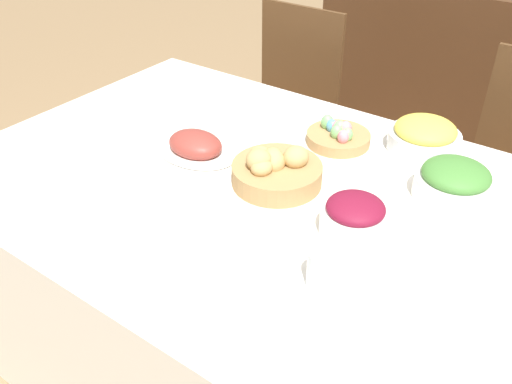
{
  "coord_description": "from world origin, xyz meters",
  "views": [
    {
      "loc": [
        0.67,
        -1.04,
        1.59
      ],
      "look_at": [
        -0.01,
        -0.09,
        0.79
      ],
      "focal_mm": 38.0,
      "sensor_mm": 36.0,
      "label": 1
    }
  ],
  "objects_px": {
    "bread_basket": "(276,170)",
    "drinking_cup": "(324,269)",
    "beet_salad_bowl": "(355,217)",
    "egg_basket": "(338,136)",
    "butter_dish": "(165,198)",
    "sideboard": "(441,70)",
    "ham_platter": "(196,146)",
    "spoon": "(258,320)",
    "knife": "(246,313)",
    "chair_far_left": "(284,107)",
    "green_salad_bowl": "(454,182)",
    "dinner_plate": "(189,282)",
    "fork": "(139,256)",
    "pineapple_bowl": "(424,136)"
  },
  "relations": [
    {
      "from": "ham_platter",
      "to": "sideboard",
      "type": "bearing_deg",
      "value": 85.11
    },
    {
      "from": "knife",
      "to": "chair_far_left",
      "type": "bearing_deg",
      "value": 116.12
    },
    {
      "from": "pineapple_bowl",
      "to": "fork",
      "type": "height_order",
      "value": "pineapple_bowl"
    },
    {
      "from": "dinner_plate",
      "to": "knife",
      "type": "relative_size",
      "value": 1.41
    },
    {
      "from": "beet_salad_bowl",
      "to": "spoon",
      "type": "distance_m",
      "value": 0.37
    },
    {
      "from": "drinking_cup",
      "to": "beet_salad_bowl",
      "type": "bearing_deg",
      "value": 98.76
    },
    {
      "from": "sideboard",
      "to": "spoon",
      "type": "bearing_deg",
      "value": -80.42
    },
    {
      "from": "pineapple_bowl",
      "to": "fork",
      "type": "relative_size",
      "value": 1.19
    },
    {
      "from": "bread_basket",
      "to": "knife",
      "type": "bearing_deg",
      "value": -63.05
    },
    {
      "from": "sideboard",
      "to": "fork",
      "type": "bearing_deg",
      "value": -88.78
    },
    {
      "from": "bread_basket",
      "to": "spoon",
      "type": "relative_size",
      "value": 1.37
    },
    {
      "from": "bread_basket",
      "to": "butter_dish",
      "type": "distance_m",
      "value": 0.31
    },
    {
      "from": "ham_platter",
      "to": "green_salad_bowl",
      "type": "xyz_separation_m",
      "value": [
        0.72,
        0.22,
        0.02
      ]
    },
    {
      "from": "ham_platter",
      "to": "drinking_cup",
      "type": "relative_size",
      "value": 2.9
    },
    {
      "from": "bread_basket",
      "to": "egg_basket",
      "type": "distance_m",
      "value": 0.3
    },
    {
      "from": "pineapple_bowl",
      "to": "fork",
      "type": "bearing_deg",
      "value": -111.93
    },
    {
      "from": "sideboard",
      "to": "ham_platter",
      "type": "distance_m",
      "value": 1.9
    },
    {
      "from": "sideboard",
      "to": "dinner_plate",
      "type": "relative_size",
      "value": 5.01
    },
    {
      "from": "beet_salad_bowl",
      "to": "egg_basket",
      "type": "bearing_deg",
      "value": 123.15
    },
    {
      "from": "egg_basket",
      "to": "dinner_plate",
      "type": "height_order",
      "value": "egg_basket"
    },
    {
      "from": "green_salad_bowl",
      "to": "knife",
      "type": "bearing_deg",
      "value": -106.59
    },
    {
      "from": "chair_far_left",
      "to": "egg_basket",
      "type": "bearing_deg",
      "value": -44.81
    },
    {
      "from": "spoon",
      "to": "green_salad_bowl",
      "type": "bearing_deg",
      "value": 79.53
    },
    {
      "from": "green_salad_bowl",
      "to": "dinner_plate",
      "type": "xyz_separation_m",
      "value": [
        -0.35,
        -0.67,
        -0.04
      ]
    },
    {
      "from": "ham_platter",
      "to": "knife",
      "type": "xyz_separation_m",
      "value": [
        0.52,
        -0.44,
        -0.02
      ]
    },
    {
      "from": "chair_far_left",
      "to": "egg_basket",
      "type": "distance_m",
      "value": 0.84
    },
    {
      "from": "chair_far_left",
      "to": "pineapple_bowl",
      "type": "xyz_separation_m",
      "value": [
        0.79,
        -0.45,
        0.29
      ]
    },
    {
      "from": "beet_salad_bowl",
      "to": "pineapple_bowl",
      "type": "xyz_separation_m",
      "value": [
        -0.02,
        0.5,
        -0.0
      ]
    },
    {
      "from": "egg_basket",
      "to": "fork",
      "type": "distance_m",
      "value": 0.76
    },
    {
      "from": "pineapple_bowl",
      "to": "butter_dish",
      "type": "distance_m",
      "value": 0.81
    },
    {
      "from": "fork",
      "to": "chair_far_left",
      "type": "bearing_deg",
      "value": 104.94
    },
    {
      "from": "bread_basket",
      "to": "drinking_cup",
      "type": "height_order",
      "value": "bread_basket"
    },
    {
      "from": "spoon",
      "to": "butter_dish",
      "type": "relative_size",
      "value": 1.64
    },
    {
      "from": "ham_platter",
      "to": "pineapple_bowl",
      "type": "bearing_deg",
      "value": 37.22
    },
    {
      "from": "egg_basket",
      "to": "knife",
      "type": "bearing_deg",
      "value": -75.5
    },
    {
      "from": "bread_basket",
      "to": "drinking_cup",
      "type": "bearing_deg",
      "value": -41.7
    },
    {
      "from": "ham_platter",
      "to": "bread_basket",
      "type": "bearing_deg",
      "value": 0.69
    },
    {
      "from": "ham_platter",
      "to": "pineapple_bowl",
      "type": "relative_size",
      "value": 1.25
    },
    {
      "from": "egg_basket",
      "to": "bread_basket",
      "type": "bearing_deg",
      "value": -96.24
    },
    {
      "from": "spoon",
      "to": "fork",
      "type": "bearing_deg",
      "value": -176.28
    },
    {
      "from": "chair_far_left",
      "to": "sideboard",
      "type": "relative_size",
      "value": 0.72
    },
    {
      "from": "bread_basket",
      "to": "spoon",
      "type": "xyz_separation_m",
      "value": [
        0.26,
        -0.45,
        -0.04
      ]
    },
    {
      "from": "beet_salad_bowl",
      "to": "green_salad_bowl",
      "type": "xyz_separation_m",
      "value": [
        0.14,
        0.3,
        -0.0
      ]
    },
    {
      "from": "chair_far_left",
      "to": "pineapple_bowl",
      "type": "height_order",
      "value": "chair_far_left"
    },
    {
      "from": "green_salad_bowl",
      "to": "butter_dish",
      "type": "height_order",
      "value": "green_salad_bowl"
    },
    {
      "from": "sideboard",
      "to": "ham_platter",
      "type": "relative_size",
      "value": 4.76
    },
    {
      "from": "sideboard",
      "to": "green_salad_bowl",
      "type": "bearing_deg",
      "value": -71.22
    },
    {
      "from": "dinner_plate",
      "to": "beet_salad_bowl",
      "type": "bearing_deg",
      "value": 60.36
    },
    {
      "from": "bread_basket",
      "to": "butter_dish",
      "type": "height_order",
      "value": "bread_basket"
    },
    {
      "from": "egg_basket",
      "to": "ham_platter",
      "type": "bearing_deg",
      "value": -136.69
    }
  ]
}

